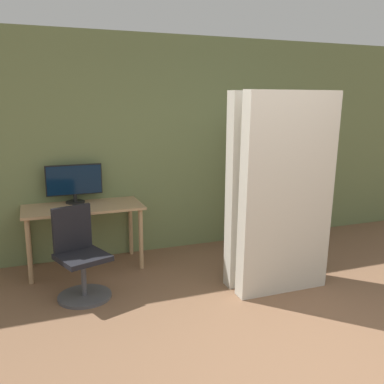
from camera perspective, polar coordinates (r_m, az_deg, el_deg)
name	(u,v)px	position (r m, az deg, el deg)	size (l,w,h in m)	color
wall_back	(183,145)	(5.54, -1.23, 6.30)	(8.00, 0.06, 2.70)	#6B7A4C
desk	(83,214)	(5.02, -14.31, -2.87)	(1.32, 0.64, 0.74)	tan
monitor	(74,182)	(5.13, -15.43, 1.30)	(0.64, 0.22, 0.45)	black
office_chair	(80,262)	(4.37, -14.65, -9.04)	(0.56, 0.56, 0.89)	#4C4C51
bookshelf	(262,183)	(5.95, 9.31, 1.19)	(0.86, 0.29, 1.70)	brown
mattress_near	(288,195)	(4.26, 12.62, -0.42)	(0.97, 0.24, 2.00)	beige
mattress_far	(271,190)	(4.50, 10.55, 0.31)	(0.97, 0.19, 2.00)	beige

